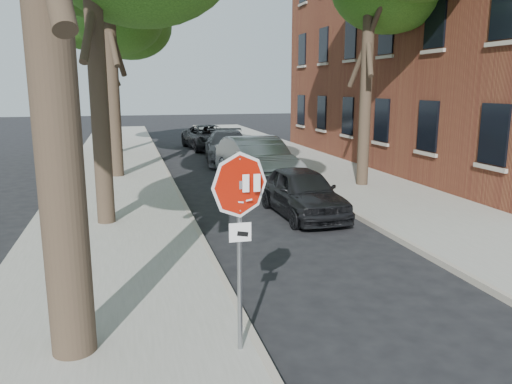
% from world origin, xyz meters
% --- Properties ---
extents(ground, '(120.00, 120.00, 0.00)m').
position_xyz_m(ground, '(0.00, 0.00, 0.00)').
color(ground, black).
rests_on(ground, ground).
extents(sidewalk_left, '(4.00, 55.00, 0.12)m').
position_xyz_m(sidewalk_left, '(-2.50, 12.00, 0.06)').
color(sidewalk_left, gray).
rests_on(sidewalk_left, ground).
extents(sidewalk_right, '(4.00, 55.00, 0.12)m').
position_xyz_m(sidewalk_right, '(6.00, 12.00, 0.06)').
color(sidewalk_right, gray).
rests_on(sidewalk_right, ground).
extents(curb_left, '(0.12, 55.00, 0.13)m').
position_xyz_m(curb_left, '(-0.45, 12.00, 0.07)').
color(curb_left, '#9E9384').
rests_on(curb_left, ground).
extents(curb_right, '(0.12, 55.00, 0.13)m').
position_xyz_m(curb_right, '(3.95, 12.00, 0.07)').
color(curb_right, '#9E9384').
rests_on(curb_right, ground).
extents(stop_sign, '(0.76, 0.34, 2.61)m').
position_xyz_m(stop_sign, '(-0.70, -0.03, 1.95)').
color(stop_sign, gray).
rests_on(stop_sign, sidewalk_left).
extents(tree_far, '(5.29, 4.91, 9.33)m').
position_xyz_m(tree_far, '(-2.72, 21.11, 7.21)').
color(tree_far, black).
rests_on(tree_far, sidewalk_left).
extents(car_a, '(1.71, 3.96, 1.33)m').
position_xyz_m(car_a, '(2.60, 6.81, 0.67)').
color(car_a, black).
rests_on(car_a, ground).
extents(car_b, '(2.26, 5.30, 1.70)m').
position_xyz_m(car_b, '(2.58, 11.65, 0.85)').
color(car_b, gray).
rests_on(car_b, ground).
extents(car_c, '(2.68, 5.31, 1.48)m').
position_xyz_m(car_c, '(2.60, 17.08, 0.74)').
color(car_c, '#4E4D52').
rests_on(car_c, ground).
extents(car_d, '(2.73, 5.13, 1.37)m').
position_xyz_m(car_d, '(2.54, 22.39, 0.69)').
color(car_d, black).
rests_on(car_d, ground).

